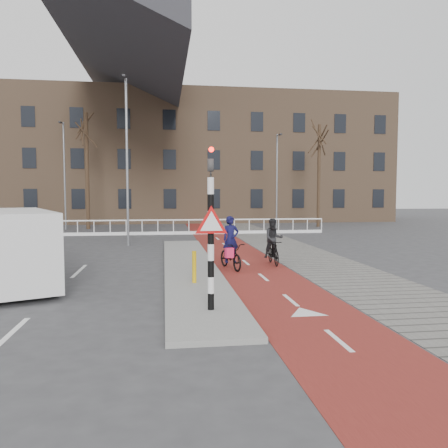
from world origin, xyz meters
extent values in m
plane|color=#38383A|center=(0.00, 0.00, 0.00)|extent=(120.00, 120.00, 0.00)
cube|color=maroon|center=(1.50, 10.00, 0.01)|extent=(2.50, 60.00, 0.01)
cube|color=slate|center=(4.30, 10.00, 0.01)|extent=(3.00, 60.00, 0.01)
cube|color=gray|center=(-0.70, 4.00, 0.06)|extent=(1.80, 16.00, 0.12)
cylinder|color=black|center=(-0.60, -2.00, 1.56)|extent=(0.14, 0.14, 2.88)
imported|color=black|center=(-0.60, -2.00, 3.40)|extent=(0.13, 0.16, 0.80)
cylinder|color=#FF0C05|center=(-0.60, -2.14, 3.58)|extent=(0.11, 0.02, 0.11)
cylinder|color=#EAB40D|center=(-0.76, 0.93, 0.57)|extent=(0.12, 0.12, 0.90)
imported|color=black|center=(0.71, 3.63, 0.48)|extent=(1.03, 1.87, 0.93)
imported|color=#0F0E37|center=(0.71, 3.63, 1.06)|extent=(0.67, 0.52, 1.62)
cube|color=#EA2152|center=(0.57, 3.10, 0.66)|extent=(0.31, 0.24, 0.33)
imported|color=black|center=(2.42, 4.35, 0.48)|extent=(0.46, 1.57, 0.94)
imported|color=black|center=(2.42, 4.35, 0.99)|extent=(0.73, 0.57, 1.48)
cube|color=silver|center=(-5.93, 1.61, 1.17)|extent=(3.80, 5.46, 2.03)
cube|color=green|center=(-4.91, 1.61, 1.07)|extent=(1.25, 3.01, 0.55)
cylinder|color=black|center=(-4.48, 0.35, 0.35)|extent=(0.50, 0.75, 0.71)
cylinder|color=black|center=(-5.79, 3.53, 0.35)|extent=(0.50, 0.75, 0.71)
cube|color=silver|center=(-5.00, 17.00, 0.95)|extent=(28.00, 0.08, 0.08)
cube|color=silver|center=(-5.00, 17.00, 0.10)|extent=(28.00, 0.10, 0.20)
cube|color=#7F6047|center=(-3.00, 32.00, 6.00)|extent=(46.00, 10.00, 12.00)
cylinder|color=black|center=(-7.22, 22.27, 4.30)|extent=(0.28, 0.28, 8.59)
cylinder|color=black|center=(10.62, 22.09, 4.04)|extent=(0.25, 0.25, 8.09)
cylinder|color=slate|center=(-3.42, 11.20, 4.18)|extent=(0.12, 0.12, 8.36)
cylinder|color=slate|center=(-8.76, 21.90, 3.89)|extent=(0.12, 0.12, 7.79)
cylinder|color=slate|center=(7.08, 21.65, 3.60)|extent=(0.12, 0.12, 7.20)
camera|label=1|loc=(-1.60, -11.35, 2.65)|focal=35.00mm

